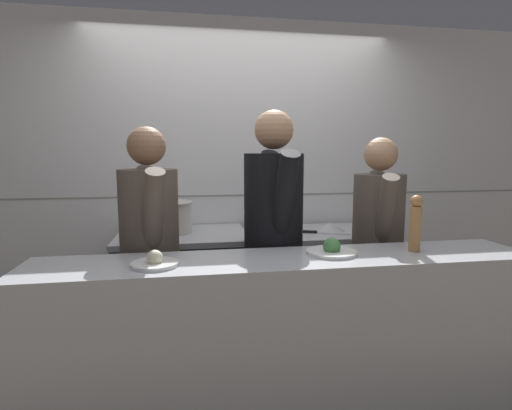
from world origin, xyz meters
name	(u,v)px	position (x,y,z in m)	size (l,w,h in m)	color
wall_back_tiled	(241,177)	(0.00, 1.30, 1.30)	(8.00, 0.06, 2.60)	white
oven_range	(184,292)	(-0.49, 0.90, 0.46)	(0.95, 0.71, 0.91)	#38383D
prep_counter	(314,286)	(0.54, 0.90, 0.44)	(1.03, 0.65, 0.89)	#B7BABF
pass_counter	(287,349)	(0.05, -0.16, 0.49)	(2.58, 0.45, 0.98)	#B7BABF
stock_pot	(170,217)	(-0.58, 0.93, 1.03)	(0.34, 0.34, 0.23)	beige
mixing_bowl_steel	(330,227)	(0.65, 0.87, 0.93)	(0.24, 0.24, 0.07)	#B7BABF
chefs_knife	(322,233)	(0.56, 0.80, 0.90)	(0.35, 0.16, 0.02)	#B7BABF
plated_dish_main	(155,262)	(-0.60, -0.21, 1.00)	(0.22, 0.22, 0.08)	white
plated_dish_appetiser	(332,250)	(0.29, -0.13, 1.00)	(0.26, 0.26, 0.09)	white
pepper_mill	(415,222)	(0.75, -0.15, 1.14)	(0.07, 0.07, 0.31)	#AD7A47
chef_head_cook	(150,254)	(-0.67, 0.26, 0.92)	(0.40, 0.72, 1.65)	black
chef_sous	(273,240)	(0.07, 0.26, 0.98)	(0.38, 0.77, 1.76)	black
chef_line	(377,247)	(0.77, 0.31, 0.89)	(0.40, 0.70, 1.60)	black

